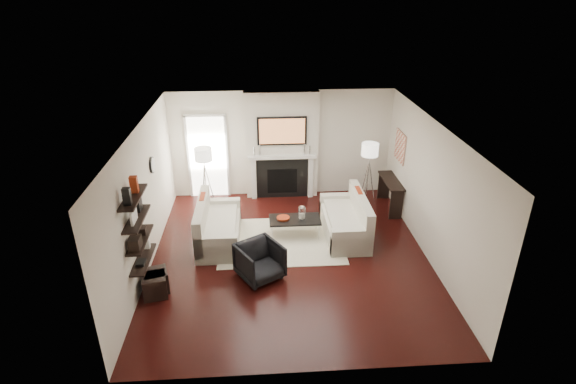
{
  "coord_description": "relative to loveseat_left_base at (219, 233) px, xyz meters",
  "views": [
    {
      "loc": [
        -0.57,
        -7.67,
        5.08
      ],
      "look_at": [
        0.0,
        0.6,
        1.15
      ],
      "focal_mm": 28.0,
      "sensor_mm": 36.0,
      "label": 1
    }
  ],
  "objects": [
    {
      "name": "hurricane_glass",
      "position": [
        1.77,
        0.12,
        0.35
      ],
      "size": [
        0.15,
        0.15,
        0.27
      ],
      "primitive_type": "cylinder",
      "color": "white",
      "rests_on": "coffee_table"
    },
    {
      "name": "lamp_left_leg_a",
      "position": [
        -0.28,
        1.45,
        0.39
      ],
      "size": [
        0.25,
        0.02,
        1.23
      ],
      "primitive_type": "cylinder",
      "rotation": [
        0.18,
        0.0,
        4.71
      ],
      "color": "silver",
      "rests_on": "floor"
    },
    {
      "name": "loveseat_left_arm_n",
      "position": [
        0.0,
        -0.81,
        0.09
      ],
      "size": [
        0.85,
        0.18,
        0.6
      ],
      "primitive_type": "cube",
      "color": "beige",
      "rests_on": "floor"
    },
    {
      "name": "decor_wine_rack",
      "position": [
        -1.16,
        -1.96,
        1.01
      ],
      "size": [
        0.18,
        0.25,
        0.2
      ],
      "primitive_type": "cube",
      "color": "black",
      "rests_on": "shelf_lower"
    },
    {
      "name": "clock_rim",
      "position": [
        -1.27,
        0.23,
        1.49
      ],
      "size": [
        0.04,
        0.34,
        0.34
      ],
      "primitive_type": "cylinder",
      "rotation": [
        0.0,
        1.57,
        0.0
      ],
      "color": "black",
      "rests_on": "wall_left"
    },
    {
      "name": "loveseat_right_cushion",
      "position": [
        2.65,
        0.08,
        0.26
      ],
      "size": [
        0.63,
        1.44,
        0.1
      ],
      "primitive_type": "cube",
      "color": "beige",
      "rests_on": "loveseat_right_base"
    },
    {
      "name": "decor_books",
      "position": [
        -1.16,
        -1.82,
        0.53
      ],
      "size": [
        0.14,
        0.2,
        0.05
      ],
      "primitive_type": "cube",
      "color": "black",
      "rests_on": "shelf_bottom"
    },
    {
      "name": "tv_body",
      "position": [
        1.46,
        2.05,
        1.57
      ],
      "size": [
        1.2,
        0.06,
        0.7
      ],
      "primitive_type": "cube",
      "color": "black",
      "rests_on": "chimney_breast"
    },
    {
      "name": "candlestick_r_tall",
      "position": [
        2.01,
        2.03,
        1.09
      ],
      "size": [
        0.04,
        0.04,
        0.3
      ],
      "primitive_type": "cylinder",
      "color": "silver",
      "rests_on": "mantel_shelf"
    },
    {
      "name": "lamp_right_leg_b",
      "position": [
        3.45,
        1.6,
        0.39
      ],
      "size": [
        0.14,
        0.22,
        1.23
      ],
      "primitive_type": "cylinder",
      "rotation": [
        0.18,
        0.0,
        0.52
      ],
      "color": "silver",
      "rests_on": "floor"
    },
    {
      "name": "shelf_upper",
      "position": [
        -1.16,
        -1.67,
        1.29
      ],
      "size": [
        0.25,
        1.0,
        0.04
      ],
      "primitive_type": "cube",
      "color": "black",
      "rests_on": "wall_left"
    },
    {
      "name": "loveseat_right_base",
      "position": [
        2.7,
        0.08,
        0.0
      ],
      "size": [
        0.85,
        1.8,
        0.42
      ],
      "primitive_type": "cube",
      "color": "beige",
      "rests_on": "floor"
    },
    {
      "name": "lamp_left_post",
      "position": [
        -0.39,
        1.45,
        0.39
      ],
      "size": [
        0.02,
        0.02,
        1.2
      ],
      "primitive_type": "cylinder",
      "color": "silver",
      "rests_on": "floor"
    },
    {
      "name": "clock_face",
      "position": [
        -1.25,
        0.23,
        1.49
      ],
      "size": [
        0.01,
        0.29,
        0.29
      ],
      "primitive_type": "cylinder",
      "rotation": [
        0.0,
        1.57,
        0.0
      ],
      "color": "white",
      "rests_on": "clock_rim"
    },
    {
      "name": "firebox",
      "position": [
        1.46,
        2.07,
        0.24
      ],
      "size": [
        0.75,
        0.02,
        0.65
      ],
      "primitive_type": "cube",
      "color": "black",
      "rests_on": "floor"
    },
    {
      "name": "loveseat_right_arm_s",
      "position": [
        2.7,
        0.89,
        0.09
      ],
      "size": [
        0.85,
        0.18,
        0.6
      ],
      "primitive_type": "cube",
      "color": "beige",
      "rests_on": "floor"
    },
    {
      "name": "shelf_top",
      "position": [
        -1.16,
        -1.67,
        1.69
      ],
      "size": [
        0.25,
        1.0,
        0.04
      ],
      "primitive_type": "cube",
      "color": "black",
      "rests_on": "wall_left"
    },
    {
      "name": "ottoman_near",
      "position": [
        -1.01,
        -1.61,
        -0.01
      ],
      "size": [
        0.5,
        0.5,
        0.4
      ],
      "primitive_type": "cube",
      "rotation": [
        0.0,
        0.0,
        0.3
      ],
      "color": "black",
      "rests_on": "floor"
    },
    {
      "name": "door_trim_top",
      "position": [
        -0.39,
        2.29,
        1.92
      ],
      "size": [
        1.02,
        0.06,
        0.06
      ],
      "primitive_type": "cube",
      "color": "white",
      "rests_on": "wall_back"
    },
    {
      "name": "candlestick_l_short",
      "position": [
        0.78,
        2.03,
        1.06
      ],
      "size": [
        0.04,
        0.04,
        0.24
      ],
      "primitive_type": "cylinder",
      "color": "silver",
      "rests_on": "mantel_shelf"
    },
    {
      "name": "chimney_breast",
      "position": [
        1.46,
        2.21,
        1.14
      ],
      "size": [
        1.8,
        0.25,
        2.7
      ],
      "primitive_type": "cube",
      "color": "silver",
      "rests_on": "floor"
    },
    {
      "name": "rug",
      "position": [
        1.3,
        -0.08,
        -0.2
      ],
      "size": [
        2.6,
        2.0,
        0.01
      ],
      "primitive_type": "cube",
      "color": "beige",
      "rests_on": "floor"
    },
    {
      "name": "door_trim_r",
      "position": [
        0.09,
        2.29,
        0.84
      ],
      "size": [
        0.06,
        0.06,
        2.16
      ],
      "primitive_type": "cube",
      "color": "white",
      "rests_on": "floor"
    },
    {
      "name": "decor_box_small",
      "position": [
        -1.16,
        -1.51,
        0.97
      ],
      "size": [
        0.15,
        0.12,
        0.12
      ],
      "primitive_type": "cube",
      "color": "black",
      "rests_on": "shelf_lower"
    },
    {
      "name": "coffee_leg_ne",
      "position": [
        2.12,
        -0.1,
        -0.02
      ],
      "size": [
        0.02,
        0.02,
        0.38
      ],
      "primitive_type": "cylinder",
      "color": "silver",
      "rests_on": "floor"
    },
    {
      "name": "loveseat_left_cushion",
      "position": [
        0.05,
        0.0,
        0.26
      ],
      "size": [
        0.63,
        1.44,
        0.1
      ],
      "primitive_type": "cube",
      "color": "beige",
      "rests_on": "loveseat_left_base"
    },
    {
      "name": "coffee_leg_nw",
      "position": [
        1.12,
        -0.1,
        -0.02
      ],
      "size": [
        0.02,
        0.02,
        0.38
      ],
      "primitive_type": "cylinder",
      "color": "silver",
      "rests_on": "floor"
    },
    {
      "name": "loveseat_right_arm_n",
      "position": [
        2.7,
        -0.73,
        0.09
      ],
      "size": [
        0.85,
        0.18,
        0.6
      ],
      "primitive_type": "cube",
      "color": "beige",
      "rests_on": "floor"
    },
    {
      "name": "loveseat_left_arm_s",
      "position": [
        0.0,
        0.81,
        0.09
      ],
      "size": [
        0.85,
        0.18,
        0.6
      ],
      "primitive_type": "cube",
      "color": "beige",
      "rests_on": "floor"
    },
    {
      "name": "loveseat_right_back",
      "position": [
        3.04,
        0.08,
        0.32
      ],
      "size": [
        0.18,
        1.8,
        0.8
      ],
      "primitive_type": "cube",
      "color": "beige",
      "rests_on": "floor"
    },
    {
      "name": "console_leg_s",
      "position": [
        4.03,
        1.82,
        0.14
      ],
      "size": [
        0.3,
        0.04,
        0.71
      ],
      "primitive_type": "cube",
      "color": "black",
      "rests_on": "floor"
    },
    {
      "name": "pillow_left_charcoal",
      "position": [
        -0.33,
        -0.3,
        0.51
      ],
      "size": [
        0.1,
        0.4,
        0.4
      ],
      "primitive_type": "cube",
      "color": "black",
      "rests_on": "loveseat_left_cushion"
    },
    {
      "name": "decor_box_tall",
      "position": [
        -1.16,
        -1.32,
        0.6
      ],
      "size": [
        0.1,
        0.1,
        0.18
      ],
      "primitive_type": "cube",
      "color": "white",
      "rests_on": "shelf_bottom"
    },
    {
      "name": "wall_art",
      "position": [
        4.19,
        1.38,
        1.34
      ],
      "size": [
        0.03,
        0.7,
        0.7
      ],
      "primitive_type": "cube",
      "color": "tan",
      "rests_on": "wall_right"
    },
    {
      "name": "shelf_bottom",
      "position": [
        -1.16,
        -1.67,
        0.49
      ],
      "size": [
        0.25,
        1.0,
        0.03
      ],
      "primitive_type": "cube",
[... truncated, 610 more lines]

